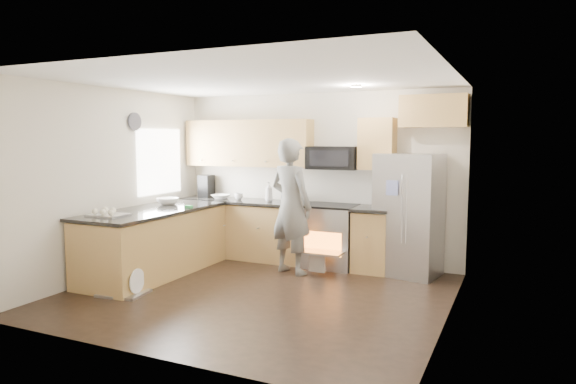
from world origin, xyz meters
The scene contains 8 objects.
ground centered at (0.00, 0.00, 0.00)m, with size 4.50×4.50×0.00m, color black.
room_shell centered at (-0.04, 0.02, 1.67)m, with size 4.54×4.04×2.62m.
back_cabinet_run centered at (-0.59, 1.75, 0.96)m, with size 4.45×0.64×2.50m.
peninsula centered at (-1.75, 0.25, 0.46)m, with size 0.96×2.36×1.03m.
stove_range centered at (0.35, 1.69, 0.68)m, with size 0.76×0.97×1.79m.
refrigerator centered at (1.50, 1.70, 0.85)m, with size 0.93×0.78×1.70m.
person centered at (-0.03, 1.10, 0.96)m, with size 0.70×0.46×1.91m, color gray.
dish_rack centered at (-1.48, -0.69, 0.09)m, with size 0.59×0.50×0.33m.
Camera 1 is at (2.91, -5.43, 1.91)m, focal length 32.00 mm.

